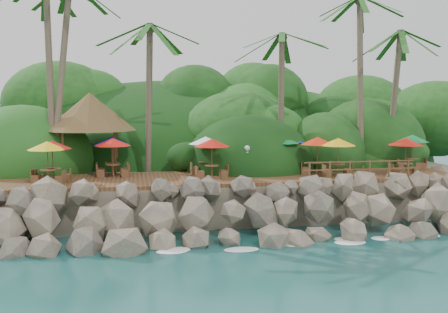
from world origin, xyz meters
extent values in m
plane|color=#19514F|center=(0.00, 0.00, 0.00)|extent=(140.00, 140.00, 0.00)
cube|color=gray|center=(0.00, 16.00, 1.05)|extent=(32.00, 25.20, 2.10)
ellipsoid|color=#143811|center=(0.00, 23.50, 0.00)|extent=(44.80, 28.00, 15.40)
cube|color=brown|center=(0.00, 6.00, 2.20)|extent=(26.00, 5.00, 0.20)
ellipsoid|color=white|center=(-9.00, 0.30, 0.03)|extent=(1.20, 0.80, 0.06)
ellipsoid|color=white|center=(-6.00, 0.30, 0.03)|extent=(1.20, 0.80, 0.06)
ellipsoid|color=white|center=(-3.00, 0.30, 0.03)|extent=(1.20, 0.80, 0.06)
ellipsoid|color=white|center=(0.00, 0.30, 0.03)|extent=(1.20, 0.80, 0.06)
ellipsoid|color=white|center=(3.00, 0.30, 0.03)|extent=(1.20, 0.80, 0.06)
ellipsoid|color=white|center=(6.00, 0.30, 0.03)|extent=(1.20, 0.80, 0.06)
ellipsoid|color=white|center=(9.00, 0.30, 0.03)|extent=(1.20, 0.80, 0.06)
cylinder|color=brown|center=(-9.33, 8.79, 7.76)|extent=(0.68, 1.60, 10.89)
cylinder|color=brown|center=(-8.73, 8.89, 7.77)|extent=(1.53, 2.30, 10.81)
cylinder|color=brown|center=(-3.90, 8.72, 6.48)|extent=(0.65, 1.08, 8.37)
ellipsoid|color=#23601E|center=(-3.90, 8.72, 10.66)|extent=(6.00, 6.00, 2.40)
cylinder|color=brown|center=(4.09, 9.02, 6.33)|extent=(0.57, 0.97, 8.07)
ellipsoid|color=#23601E|center=(4.09, 9.02, 10.36)|extent=(6.00, 6.00, 2.40)
cylinder|color=brown|center=(8.94, 8.46, 7.55)|extent=(0.68, 1.82, 10.45)
cylinder|color=brown|center=(11.17, 8.35, 6.46)|extent=(0.49, 1.23, 8.30)
ellipsoid|color=#23601E|center=(11.17, 8.35, 10.61)|extent=(6.00, 6.00, 2.40)
cylinder|color=brown|center=(-8.66, 8.06, 3.50)|extent=(0.16, 0.16, 2.40)
cylinder|color=brown|center=(-5.86, 8.06, 3.50)|extent=(0.16, 0.16, 2.40)
cylinder|color=brown|center=(-8.66, 10.86, 3.50)|extent=(0.16, 0.16, 2.40)
cylinder|color=brown|center=(-5.86, 10.86, 3.50)|extent=(0.16, 0.16, 2.40)
cone|color=brown|center=(-7.26, 9.46, 5.80)|extent=(5.23, 5.23, 2.20)
cylinder|color=brown|center=(5.22, 5.71, 2.64)|extent=(0.07, 0.07, 0.69)
cylinder|color=brown|center=(5.22, 5.71, 3.00)|extent=(0.78, 0.78, 0.05)
cylinder|color=brown|center=(5.22, 5.71, 3.32)|extent=(0.05, 0.05, 2.05)
cone|color=red|center=(5.22, 5.71, 4.21)|extent=(1.96, 1.96, 0.42)
cube|color=brown|center=(4.63, 5.97, 2.51)|extent=(0.52, 0.52, 0.43)
cube|color=brown|center=(5.82, 5.44, 2.51)|extent=(0.52, 0.52, 0.43)
cylinder|color=brown|center=(-9.03, 5.11, 2.64)|extent=(0.07, 0.07, 0.69)
cylinder|color=brown|center=(-9.03, 5.11, 3.00)|extent=(0.78, 0.78, 0.05)
cylinder|color=brown|center=(-9.03, 5.11, 3.32)|extent=(0.05, 0.05, 2.05)
cone|color=yellow|center=(-9.03, 5.11, 4.21)|extent=(1.96, 1.96, 0.42)
cube|color=brown|center=(-9.64, 5.34, 2.51)|extent=(0.50, 0.50, 0.43)
cube|color=brown|center=(-8.43, 4.88, 2.51)|extent=(0.50, 0.50, 0.43)
cylinder|color=brown|center=(6.06, 4.82, 2.64)|extent=(0.07, 0.07, 0.69)
cylinder|color=brown|center=(6.06, 4.82, 3.00)|extent=(0.78, 0.78, 0.05)
cylinder|color=brown|center=(6.06, 4.82, 3.32)|extent=(0.05, 0.05, 2.05)
cone|color=#E9AE13|center=(6.06, 4.82, 4.21)|extent=(1.96, 1.96, 0.42)
cube|color=brown|center=(5.42, 4.71, 2.51)|extent=(0.45, 0.45, 0.43)
cube|color=brown|center=(6.70, 4.93, 2.51)|extent=(0.45, 0.45, 0.43)
cylinder|color=brown|center=(-0.84, 7.15, 2.64)|extent=(0.07, 0.07, 0.69)
cylinder|color=brown|center=(-0.84, 7.15, 3.00)|extent=(0.78, 0.78, 0.05)
cylinder|color=brown|center=(-0.84, 7.15, 3.32)|extent=(0.05, 0.05, 2.05)
cone|color=white|center=(-0.84, 7.15, 4.21)|extent=(1.96, 1.96, 0.42)
cube|color=brown|center=(-1.48, 7.07, 2.51)|extent=(0.44, 0.44, 0.43)
cube|color=brown|center=(-0.19, 7.24, 2.51)|extent=(0.44, 0.44, 0.43)
cylinder|color=brown|center=(-0.76, 5.44, 2.64)|extent=(0.07, 0.07, 0.69)
cylinder|color=brown|center=(-0.76, 5.44, 3.00)|extent=(0.78, 0.78, 0.05)
cylinder|color=brown|center=(-0.76, 5.44, 3.32)|extent=(0.05, 0.05, 2.05)
cone|color=red|center=(-0.76, 5.44, 4.21)|extent=(1.96, 1.96, 0.42)
cube|color=brown|center=(-1.41, 5.37, 2.51)|extent=(0.43, 0.43, 0.43)
cube|color=brown|center=(-0.11, 5.50, 2.51)|extent=(0.43, 0.43, 0.43)
cylinder|color=brown|center=(3.62, 6.98, 2.64)|extent=(0.07, 0.07, 0.69)
cylinder|color=brown|center=(3.62, 6.98, 3.00)|extent=(0.78, 0.78, 0.05)
cylinder|color=brown|center=(3.62, 6.98, 3.32)|extent=(0.05, 0.05, 2.05)
cone|color=#0C702D|center=(3.62, 6.98, 4.21)|extent=(1.96, 1.96, 0.42)
cube|color=brown|center=(2.97, 6.89, 2.51)|extent=(0.44, 0.44, 0.43)
cube|color=brown|center=(4.26, 7.06, 2.51)|extent=(0.44, 0.44, 0.43)
cylinder|color=brown|center=(4.13, 7.60, 2.64)|extent=(0.07, 0.07, 0.69)
cylinder|color=brown|center=(4.13, 7.60, 3.00)|extent=(0.78, 0.78, 0.05)
cylinder|color=brown|center=(4.13, 7.60, 3.32)|extent=(0.05, 0.05, 2.05)
cone|color=#0C259C|center=(4.13, 7.60, 4.21)|extent=(1.96, 1.96, 0.42)
cube|color=brown|center=(3.48, 7.59, 2.51)|extent=(0.39, 0.39, 0.43)
cube|color=brown|center=(4.78, 7.61, 2.51)|extent=(0.39, 0.39, 0.43)
cylinder|color=brown|center=(-8.86, 5.53, 2.64)|extent=(0.07, 0.07, 0.69)
cylinder|color=brown|center=(-8.86, 5.53, 3.00)|extent=(0.78, 0.78, 0.05)
cylinder|color=brown|center=(-8.86, 5.53, 3.32)|extent=(0.05, 0.05, 2.05)
cone|color=red|center=(-8.86, 5.53, 4.21)|extent=(1.96, 1.96, 0.42)
cube|color=brown|center=(-9.51, 5.56, 2.51)|extent=(0.41, 0.41, 0.43)
cube|color=brown|center=(-8.21, 5.51, 2.51)|extent=(0.41, 0.41, 0.43)
cylinder|color=brown|center=(-5.93, 6.81, 2.64)|extent=(0.07, 0.07, 0.69)
cylinder|color=brown|center=(-5.93, 6.81, 3.00)|extent=(0.78, 0.78, 0.05)
cylinder|color=brown|center=(-5.93, 6.81, 3.32)|extent=(0.05, 0.05, 2.05)
cone|color=red|center=(-5.93, 6.81, 4.21)|extent=(1.96, 1.96, 0.42)
cube|color=brown|center=(-6.58, 6.88, 2.51)|extent=(0.43, 0.43, 0.43)
cube|color=brown|center=(-5.28, 6.74, 2.51)|extent=(0.43, 0.43, 0.43)
cylinder|color=brown|center=(11.47, 6.59, 2.64)|extent=(0.07, 0.07, 0.69)
cylinder|color=brown|center=(11.47, 6.59, 3.00)|extent=(0.78, 0.78, 0.05)
cylinder|color=brown|center=(11.47, 6.59, 3.32)|extent=(0.05, 0.05, 2.05)
cone|color=#0D7839|center=(11.47, 6.59, 4.21)|extent=(1.96, 1.96, 0.42)
cube|color=brown|center=(10.83, 6.65, 2.51)|extent=(0.43, 0.43, 0.43)
cube|color=brown|center=(12.12, 6.53, 2.51)|extent=(0.43, 0.43, 0.43)
cylinder|color=brown|center=(9.80, 4.40, 2.64)|extent=(0.07, 0.07, 0.69)
cylinder|color=brown|center=(9.80, 4.40, 3.00)|extent=(0.78, 0.78, 0.05)
cylinder|color=brown|center=(9.80, 4.40, 3.32)|extent=(0.05, 0.05, 2.05)
cone|color=red|center=(9.80, 4.40, 4.21)|extent=(1.96, 1.96, 0.42)
cube|color=brown|center=(9.15, 4.34, 2.51)|extent=(0.42, 0.42, 0.43)
cube|color=brown|center=(10.45, 4.46, 2.51)|extent=(0.42, 0.42, 0.43)
cylinder|color=brown|center=(-6.01, 7.60, 2.64)|extent=(0.07, 0.07, 0.69)
cylinder|color=brown|center=(-6.01, 7.60, 3.00)|extent=(0.78, 0.78, 0.05)
cylinder|color=brown|center=(-6.01, 7.60, 3.32)|extent=(0.05, 0.05, 2.05)
cone|color=#0C1BA6|center=(-6.01, 7.60, 4.21)|extent=(1.96, 1.96, 0.42)
cube|color=brown|center=(-6.66, 7.66, 2.51)|extent=(0.43, 0.43, 0.43)
cube|color=brown|center=(-5.37, 7.54, 2.51)|extent=(0.43, 0.43, 0.43)
cylinder|color=brown|center=(4.05, 3.65, 2.80)|extent=(0.10, 0.10, 1.00)
cylinder|color=brown|center=(5.15, 3.65, 2.80)|extent=(0.10, 0.10, 1.00)
cylinder|color=brown|center=(6.25, 3.65, 2.80)|extent=(0.10, 0.10, 1.00)
cylinder|color=brown|center=(7.35, 3.65, 2.80)|extent=(0.10, 0.10, 1.00)
cylinder|color=brown|center=(8.45, 3.65, 2.80)|extent=(0.10, 0.10, 1.00)
cylinder|color=brown|center=(9.55, 3.65, 2.80)|extent=(0.10, 0.10, 1.00)
cube|color=brown|center=(6.80, 3.65, 3.25)|extent=(6.10, 0.06, 0.06)
cube|color=brown|center=(6.80, 3.65, 2.85)|extent=(6.10, 0.06, 0.06)
imported|color=white|center=(1.27, 5.96, 3.15)|extent=(0.68, 0.51, 1.69)
camera|label=1|loc=(-4.92, -21.18, 6.37)|focal=41.04mm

